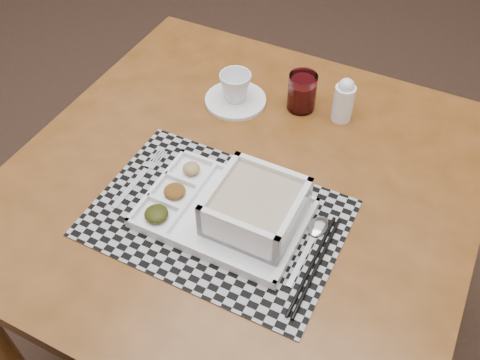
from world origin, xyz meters
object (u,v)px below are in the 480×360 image
Objects in this scene: juice_glass at (302,93)px; creamer_bottle at (344,100)px; serving_tray at (244,210)px; cup at (235,87)px; dining_table at (242,199)px.

juice_glass is 0.82× the size of creamer_bottle.
cup is at bearing 123.64° from serving_tray.
dining_table is 3.09× the size of serving_tray.
creamer_bottle is at bearing 69.96° from dining_table.
juice_glass is (0.00, 0.27, 0.12)m from dining_table.
cup is 0.68× the size of creamer_bottle.
creamer_bottle is at bearing 84.04° from serving_tray.
serving_tray is 2.96× the size of creamer_bottle.
creamer_bottle is at bearing 15.21° from cup.
dining_table is 11.16× the size of juice_glass.
dining_table is 0.16m from serving_tray.
creamer_bottle is (0.10, 0.28, 0.13)m from dining_table.
juice_glass is 0.10m from creamer_bottle.
creamer_bottle is (0.10, 0.01, 0.01)m from juice_glass.
serving_tray is 3.61× the size of juice_glass.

